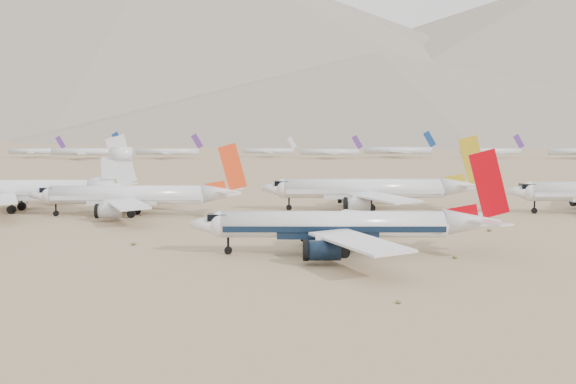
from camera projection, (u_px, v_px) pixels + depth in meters
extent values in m
plane|color=olive|center=(305.00, 260.00, 115.06)|extent=(7000.00, 7000.00, 0.00)
cylinder|color=silver|center=(334.00, 224.00, 119.87)|extent=(37.38, 4.42, 4.42)
cube|color=black|center=(334.00, 227.00, 119.92)|extent=(36.63, 4.48, 0.99)
sphere|color=silver|center=(221.00, 224.00, 119.85)|extent=(4.42, 4.42, 4.42)
cube|color=black|center=(217.00, 217.00, 119.74)|extent=(3.09, 2.87, 1.10)
cone|color=silver|center=(472.00, 222.00, 119.85)|extent=(9.35, 4.42, 4.42)
cube|color=silver|center=(359.00, 242.00, 106.89)|extent=(14.44, 22.75, 0.69)
cube|color=silver|center=(491.00, 222.00, 115.52)|extent=(5.93, 7.76, 0.27)
cylinder|color=black|center=(324.00, 250.00, 110.98)|extent=(5.19, 3.18, 3.18)
cube|color=silver|center=(345.00, 218.00, 133.00)|extent=(14.44, 22.75, 0.69)
cube|color=silver|center=(477.00, 216.00, 124.08)|extent=(5.93, 7.76, 0.27)
cylinder|color=black|center=(319.00, 232.00, 129.27)|extent=(5.19, 3.18, 3.18)
cube|color=#AC0009|center=(489.00, 184.00, 119.24)|extent=(7.08, 0.35, 11.67)
cylinder|color=black|center=(228.00, 250.00, 120.28)|extent=(1.33, 0.55, 1.33)
cylinder|color=black|center=(344.00, 252.00, 117.18)|extent=(1.86, 1.10, 1.86)
cylinder|color=black|center=(341.00, 246.00, 123.34)|extent=(1.86, 1.10, 1.86)
sphere|color=silver|center=(530.00, 191.00, 174.09)|extent=(4.71, 4.71, 4.71)
cube|color=black|center=(527.00, 186.00, 173.97)|extent=(3.30, 3.06, 1.18)
cylinder|color=black|center=(534.00, 211.00, 174.54)|extent=(1.41, 0.59, 1.41)
cylinder|color=silver|center=(363.00, 188.00, 180.54)|extent=(39.69, 4.82, 4.82)
cube|color=silver|center=(363.00, 191.00, 180.60)|extent=(38.90, 4.90, 1.09)
sphere|color=silver|center=(284.00, 188.00, 180.53)|extent=(4.82, 4.82, 4.82)
cube|color=black|center=(281.00, 183.00, 180.40)|extent=(3.38, 3.14, 1.21)
cone|color=silver|center=(461.00, 187.00, 180.53)|extent=(9.92, 4.82, 4.82)
cube|color=silver|center=(383.00, 197.00, 166.70)|extent=(15.33, 24.16, 0.75)
cube|color=silver|center=(474.00, 186.00, 175.91)|extent=(6.30, 8.24, 0.29)
cylinder|color=silver|center=(358.00, 205.00, 171.05)|extent=(5.51, 3.47, 3.47)
cube|color=silver|center=(369.00, 187.00, 194.55)|extent=(15.33, 24.16, 0.75)
cube|color=silver|center=(464.00, 183.00, 185.03)|extent=(6.30, 8.24, 0.29)
cylinder|color=silver|center=(351.00, 196.00, 190.61)|extent=(5.51, 3.47, 3.47)
cube|color=gold|center=(473.00, 160.00, 179.87)|extent=(7.52, 0.39, 12.40)
cylinder|color=black|center=(289.00, 207.00, 180.99)|extent=(1.45, 0.60, 1.45)
cylinder|color=black|center=(371.00, 208.00, 177.61)|extent=(2.03, 1.21, 2.03)
cylinder|color=black|center=(368.00, 205.00, 184.34)|extent=(2.03, 1.21, 2.03)
cylinder|color=silver|center=(127.00, 195.00, 169.27)|extent=(36.02, 4.40, 4.40)
cube|color=silver|center=(127.00, 197.00, 169.33)|extent=(35.30, 4.47, 0.99)
sphere|color=silver|center=(51.00, 195.00, 169.26)|extent=(4.40, 4.40, 4.40)
cube|color=black|center=(48.00, 190.00, 169.15)|extent=(3.08, 2.86, 1.10)
cone|color=silver|center=(222.00, 193.00, 169.26)|extent=(9.00, 4.40, 4.40)
cube|color=silver|center=(127.00, 204.00, 156.70)|extent=(13.91, 21.92, 0.68)
cube|color=silver|center=(228.00, 193.00, 165.06)|extent=(5.72, 7.48, 0.26)
cylinder|color=silver|center=(110.00, 211.00, 160.65)|extent=(5.00, 3.17, 3.17)
cube|color=silver|center=(150.00, 193.00, 182.00)|extent=(13.91, 21.92, 0.68)
cube|color=silver|center=(231.00, 189.00, 173.35)|extent=(5.72, 7.48, 0.26)
cylinder|color=silver|center=(128.00, 202.00, 178.42)|extent=(5.00, 3.17, 3.17)
cube|color=#ED3E16|center=(233.00, 167.00, 168.67)|extent=(6.83, 0.35, 11.25)
cylinder|color=black|center=(56.00, 213.00, 169.68)|extent=(1.32, 0.55, 1.32)
cylinder|color=black|center=(131.00, 214.00, 166.60)|extent=(1.85, 1.10, 1.85)
cylinder|color=black|center=(137.00, 211.00, 172.74)|extent=(1.85, 1.10, 1.85)
cylinder|color=silver|center=(9.00, 190.00, 177.18)|extent=(40.24, 4.82, 4.82)
cube|color=silver|center=(9.00, 192.00, 177.23)|extent=(39.43, 4.89, 1.08)
cone|color=silver|center=(110.00, 188.00, 177.16)|extent=(10.06, 4.82, 4.82)
cube|color=silver|center=(114.00, 187.00, 172.49)|extent=(6.39, 8.35, 0.29)
cube|color=silver|center=(42.00, 188.00, 191.34)|extent=(15.54, 24.49, 0.75)
cube|color=silver|center=(123.00, 184.00, 181.72)|extent=(6.39, 8.35, 0.29)
cylinder|color=silver|center=(16.00, 198.00, 187.34)|extent=(5.59, 3.47, 3.47)
cube|color=silver|center=(121.00, 160.00, 176.50)|extent=(7.63, 0.39, 12.56)
cylinder|color=silver|center=(122.00, 154.00, 176.35)|extent=(5.03, 3.12, 3.12)
cylinder|color=black|center=(12.00, 210.00, 174.25)|extent=(2.02, 1.20, 2.02)
cylinder|color=black|center=(22.00, 206.00, 180.96)|extent=(2.02, 1.20, 2.02)
cylinder|color=silver|center=(36.00, 151.00, 458.98)|extent=(33.91, 3.35, 3.35)
cube|color=#552A80|center=(60.00, 142.00, 458.45)|extent=(6.75, 0.34, 8.51)
cube|color=silver|center=(31.00, 153.00, 450.29)|extent=(8.93, 15.61, 0.34)
cube|color=silver|center=(40.00, 151.00, 467.76)|extent=(8.93, 15.61, 0.34)
cylinder|color=silver|center=(86.00, 152.00, 439.58)|extent=(42.10, 4.16, 4.16)
cube|color=navy|center=(118.00, 140.00, 438.92)|extent=(8.38, 0.42, 10.56)
cube|color=silver|center=(81.00, 153.00, 428.79)|extent=(11.09, 19.38, 0.42)
cube|color=silver|center=(91.00, 152.00, 450.48)|extent=(11.09, 19.38, 0.42)
cylinder|color=silver|center=(168.00, 152.00, 446.23)|extent=(38.77, 3.83, 3.83)
cube|color=#552A80|center=(197.00, 141.00, 445.63)|extent=(7.72, 0.38, 9.72)
cube|color=silver|center=(165.00, 153.00, 436.30)|extent=(10.21, 17.85, 0.38)
cube|color=silver|center=(170.00, 152.00, 456.27)|extent=(10.21, 17.85, 0.38)
cylinder|color=silver|center=(268.00, 151.00, 465.11)|extent=(32.64, 3.23, 3.23)
cube|color=silver|center=(292.00, 142.00, 464.61)|extent=(6.50, 0.32, 8.19)
cube|color=silver|center=(268.00, 152.00, 456.75)|extent=(8.60, 15.03, 0.32)
cube|color=silver|center=(269.00, 151.00, 473.57)|extent=(8.60, 15.03, 0.32)
cylinder|color=silver|center=(330.00, 152.00, 445.19)|extent=(36.00, 3.56, 3.56)
cube|color=#552A80|center=(357.00, 142.00, 444.63)|extent=(7.17, 0.36, 9.03)
cube|color=silver|center=(331.00, 153.00, 435.97)|extent=(9.49, 16.57, 0.36)
cube|color=silver|center=(329.00, 152.00, 454.52)|extent=(9.49, 16.57, 0.36)
cylinder|color=silver|center=(398.00, 150.00, 459.88)|extent=(43.25, 4.27, 4.27)
cube|color=navy|center=(430.00, 139.00, 459.20)|extent=(8.61, 0.43, 10.85)
cube|color=silver|center=(400.00, 152.00, 448.79)|extent=(11.39, 19.91, 0.43)
cube|color=silver|center=(395.00, 151.00, 471.08)|extent=(11.39, 19.91, 0.43)
cylinder|color=silver|center=(490.00, 151.00, 452.86)|extent=(37.52, 3.71, 3.71)
cube|color=#552A80|center=(519.00, 141.00, 452.27)|extent=(7.47, 0.37, 9.41)
cube|color=silver|center=(495.00, 153.00, 443.24)|extent=(9.89, 17.27, 0.37)
cube|color=silver|center=(486.00, 152.00, 462.58)|extent=(9.89, 17.27, 0.37)
cube|color=silver|center=(575.00, 152.00, 453.18)|extent=(10.71, 18.71, 0.40)
cone|color=slate|center=(167.00, 36.00, 1774.83)|extent=(2444.00, 2444.00, 470.00)
cone|color=slate|center=(380.00, 78.00, 1577.07)|extent=(1824.00, 1824.00, 240.00)
cone|color=slate|center=(379.00, 94.00, 1203.51)|extent=(1260.00, 1260.00, 140.00)
ellipsoid|color=brown|center=(134.00, 244.00, 129.34)|extent=(0.98, 0.98, 0.54)
ellipsoid|color=brown|center=(398.00, 302.00, 87.47)|extent=(0.70, 0.70, 0.39)
ellipsoid|color=brown|center=(455.00, 257.00, 116.64)|extent=(0.84, 0.84, 0.46)
ellipsoid|color=brown|center=(489.00, 230.00, 145.81)|extent=(0.98, 0.98, 0.54)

